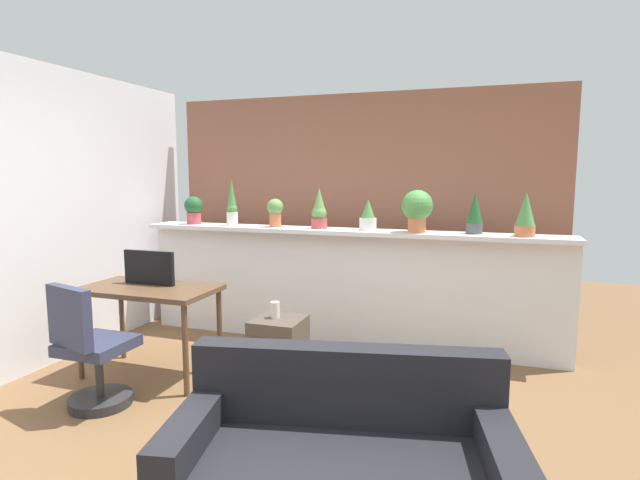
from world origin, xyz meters
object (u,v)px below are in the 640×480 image
(potted_plant_1, at_px, (232,205))
(couch, at_px, (341,472))
(potted_plant_2, at_px, (275,211))
(side_cube_shelf, at_px, (278,348))
(potted_plant_4, at_px, (368,216))
(vase_on_shelf, at_px, (275,310))
(potted_plant_5, at_px, (417,208))
(potted_plant_0, at_px, (194,209))
(potted_plant_7, at_px, (526,215))
(potted_plant_3, at_px, (319,211))
(tv_monitor, at_px, (149,268))
(desk, at_px, (149,297))
(office_chair, at_px, (91,356))
(potted_plant_6, at_px, (475,213))

(potted_plant_1, relative_size, couch, 0.29)
(potted_plant_1, height_order, potted_plant_2, potted_plant_1)
(potted_plant_2, xyz_separation_m, side_cube_shelf, (0.45, -0.98, -1.05))
(couch, bearing_deg, potted_plant_4, 100.95)
(potted_plant_2, distance_m, vase_on_shelf, 1.28)
(potted_plant_2, xyz_separation_m, potted_plant_5, (1.42, -0.03, 0.06))
(potted_plant_0, bearing_deg, vase_on_shelf, -35.36)
(potted_plant_7, bearing_deg, vase_on_shelf, -154.29)
(potted_plant_3, distance_m, potted_plant_7, 1.86)
(tv_monitor, relative_size, side_cube_shelf, 0.94)
(potted_plant_1, bearing_deg, tv_monitor, -96.35)
(desk, distance_m, couch, 2.40)
(vase_on_shelf, distance_m, couch, 1.88)
(potted_plant_1, height_order, office_chair, potted_plant_1)
(potted_plant_3, distance_m, couch, 2.89)
(side_cube_shelf, xyz_separation_m, vase_on_shelf, (-0.03, 0.02, 0.32))
(tv_monitor, bearing_deg, vase_on_shelf, 12.11)
(tv_monitor, height_order, side_cube_shelf, tv_monitor)
(desk, relative_size, tv_monitor, 2.35)
(desk, bearing_deg, office_chair, -91.56)
(side_cube_shelf, bearing_deg, tv_monitor, -169.16)
(potted_plant_2, relative_size, desk, 0.26)
(couch, bearing_deg, potted_plant_6, 79.48)
(potted_plant_7, bearing_deg, office_chair, -147.42)
(desk, bearing_deg, potted_plant_5, 31.96)
(potted_plant_4, height_order, potted_plant_6, potted_plant_6)
(potted_plant_6, height_order, potted_plant_7, potted_plant_7)
(potted_plant_1, bearing_deg, potted_plant_2, -0.09)
(potted_plant_7, bearing_deg, tv_monitor, -158.82)
(potted_plant_3, bearing_deg, potted_plant_2, -179.87)
(potted_plant_2, bearing_deg, office_chair, -107.09)
(potted_plant_5, height_order, tv_monitor, potted_plant_5)
(desk, height_order, vase_on_shelf, desk)
(potted_plant_5, bearing_deg, couch, -89.42)
(potted_plant_5, bearing_deg, vase_on_shelf, -136.81)
(potted_plant_4, height_order, vase_on_shelf, potted_plant_4)
(side_cube_shelf, bearing_deg, office_chair, -138.28)
(potted_plant_6, relative_size, side_cube_shelf, 0.73)
(potted_plant_1, xyz_separation_m, potted_plant_2, (0.49, -0.00, -0.05))
(couch, bearing_deg, vase_on_shelf, 123.35)
(potted_plant_6, relative_size, potted_plant_7, 0.96)
(potted_plant_0, relative_size, side_cube_shelf, 0.59)
(couch, bearing_deg, tv_monitor, 147.13)
(potted_plant_0, bearing_deg, side_cube_shelf, -35.20)
(tv_monitor, height_order, office_chair, tv_monitor)
(potted_plant_1, relative_size, potted_plant_3, 1.23)
(office_chair, bearing_deg, potted_plant_5, 43.18)
(potted_plant_7, distance_m, side_cube_shelf, 2.36)
(potted_plant_1, distance_m, side_cube_shelf, 1.75)
(potted_plant_0, distance_m, tv_monitor, 1.30)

